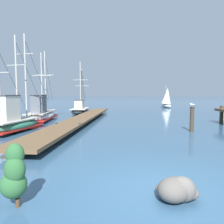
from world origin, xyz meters
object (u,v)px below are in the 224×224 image
Objects in this scene: fishing_boat_0 at (41,113)px; fishing_boat_2 at (80,110)px; coastal_shrub at (14,175)px; mooring_piling at (192,119)px; shore_rock_near_left at (177,190)px; distant_sailboat at (167,98)px; fishing_boat_1 at (14,121)px; perched_seagull at (192,105)px.

fishing_boat_2 is at bearing 72.67° from fishing_boat_0.
mooring_piling is at bearing 60.44° from coastal_shrub.
fishing_boat_2 is (1.89, 6.05, -0.08)m from fishing_boat_0.
fishing_boat_2 reaches higher than shore_rock_near_left.
distant_sailboat is at bearing 52.04° from fishing_boat_2.
distant_sailboat is (12.28, 26.76, 0.96)m from fishing_boat_1.
fishing_boat_0 is 6.90× the size of shore_rock_near_left.
coastal_shrub is (5.56, -8.48, -0.01)m from fishing_boat_1.
perched_seagull reaches higher than mooring_piling.
fishing_boat_2 reaches higher than mooring_piling.
coastal_shrub is at bearing -119.59° from perched_seagull.
fishing_boat_0 is at bearing 161.77° from mooring_piling.
shore_rock_near_left is 34.60m from distant_sailboat.
fishing_boat_2 is at bearing 136.32° from perched_seagull.
fishing_boat_0 is 6.33m from fishing_boat_2.
fishing_boat_0 is 13.20m from mooring_piling.
fishing_boat_2 is (0.72, 11.95, -0.17)m from fishing_boat_1.
shore_rock_near_left is (-2.30, -9.44, -0.59)m from mooring_piling.
perched_seagull is 25.00m from distant_sailboat.
mooring_piling is at bearing -169.31° from perched_seagull.
shore_rock_near_left is at bearing -40.20° from fishing_boat_1.
shore_rock_near_left is 3.63m from coastal_shrub.
coastal_shrub is at bearing -100.80° from distant_sailboat.
fishing_boat_1 is 11.51m from mooring_piling.
fishing_boat_0 is at bearing 115.04° from coastal_shrub.
mooring_piling is 11.79m from coastal_shrub.
perched_seagull is 9.84m from shore_rock_near_left.
fishing_boat_1 is at bearing -114.64° from distant_sailboat.
mooring_piling is 0.41× the size of distant_sailboat.
mooring_piling is at bearing 76.28° from shore_rock_near_left.
perched_seagull is at bearing 10.69° from mooring_piling.
fishing_boat_0 reaches higher than coastal_shrub.
coastal_shrub is (-3.51, -0.81, 0.46)m from shore_rock_near_left.
fishing_boat_1 is 1.70× the size of distant_sailboat.
fishing_boat_0 is 15.87m from coastal_shrub.
fishing_boat_1 is 11.88m from shore_rock_near_left.
mooring_piling reaches higher than coastal_shrub.
fishing_boat_1 is 10.14m from coastal_shrub.
fishing_boat_1 is at bearing -171.12° from mooring_piling.
fishing_boat_2 is 16.52× the size of perched_seagull.
mooring_piling is (12.53, -4.13, 0.20)m from fishing_boat_0.
distant_sailboat is (0.90, 24.98, 0.84)m from mooring_piling.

